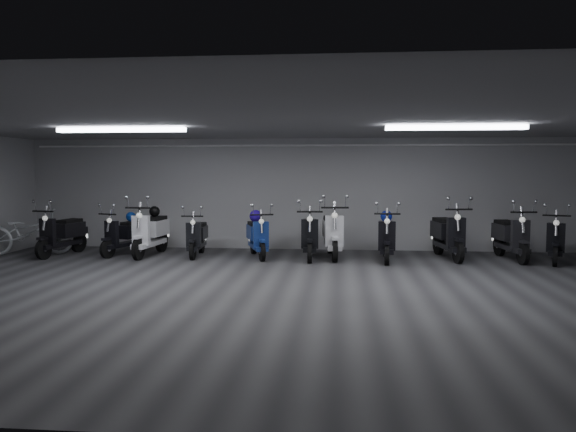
# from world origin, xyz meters

# --- Properties ---
(floor) EXTENTS (14.00, 10.00, 0.01)m
(floor) POSITION_xyz_m (0.00, 0.00, -0.01)
(floor) COLOR #373739
(floor) RESTS_ON ground
(ceiling) EXTENTS (14.00, 10.00, 0.01)m
(ceiling) POSITION_xyz_m (0.00, 0.00, 2.80)
(ceiling) COLOR gray
(ceiling) RESTS_ON ground
(back_wall) EXTENTS (14.00, 0.01, 2.80)m
(back_wall) POSITION_xyz_m (0.00, 5.00, 1.40)
(back_wall) COLOR #9B9C9E
(back_wall) RESTS_ON ground
(front_wall) EXTENTS (14.00, 0.01, 2.80)m
(front_wall) POSITION_xyz_m (0.00, -5.00, 1.40)
(front_wall) COLOR #9B9C9E
(front_wall) RESTS_ON ground
(fluor_strip_left) EXTENTS (2.40, 0.18, 0.08)m
(fluor_strip_left) POSITION_xyz_m (-3.00, 1.00, 2.74)
(fluor_strip_left) COLOR white
(fluor_strip_left) RESTS_ON ceiling
(fluor_strip_right) EXTENTS (2.40, 0.18, 0.08)m
(fluor_strip_right) POSITION_xyz_m (3.00, 1.00, 2.74)
(fluor_strip_right) COLOR white
(fluor_strip_right) RESTS_ON ceiling
(conduit) EXTENTS (13.60, 0.05, 0.05)m
(conduit) POSITION_xyz_m (0.00, 4.92, 2.62)
(conduit) COLOR white
(conduit) RESTS_ON back_wall
(scooter_0) EXTENTS (0.95, 1.89, 1.35)m
(scooter_0) POSITION_xyz_m (-5.48, 3.40, 0.67)
(scooter_0) COLOR black
(scooter_0) RESTS_ON floor
(scooter_1) EXTENTS (1.11, 1.77, 1.25)m
(scooter_1) POSITION_xyz_m (-4.04, 3.62, 0.63)
(scooter_1) COLOR black
(scooter_1) RESTS_ON floor
(scooter_2) EXTENTS (0.81, 2.00, 1.45)m
(scooter_2) POSITION_xyz_m (-3.40, 3.56, 0.73)
(scooter_2) COLOR white
(scooter_2) RESTS_ON floor
(scooter_3) EXTENTS (0.66, 1.67, 1.22)m
(scooter_3) POSITION_xyz_m (-2.29, 3.60, 0.61)
(scooter_3) COLOR black
(scooter_3) RESTS_ON floor
(scooter_4) EXTENTS (1.09, 1.81, 1.28)m
(scooter_4) POSITION_xyz_m (-0.86, 3.56, 0.64)
(scooter_4) COLOR navy
(scooter_4) RESTS_ON floor
(scooter_5) EXTENTS (0.71, 1.88, 1.38)m
(scooter_5) POSITION_xyz_m (0.34, 3.51, 0.69)
(scooter_5) COLOR black
(scooter_5) RESTS_ON floor
(scooter_6) EXTENTS (0.85, 2.04, 1.48)m
(scooter_6) POSITION_xyz_m (0.85, 3.70, 0.74)
(scooter_6) COLOR white
(scooter_6) RESTS_ON floor
(scooter_7) EXTENTS (0.71, 1.84, 1.35)m
(scooter_7) POSITION_xyz_m (2.04, 3.39, 0.67)
(scooter_7) COLOR black
(scooter_7) RESTS_ON floor
(scooter_8) EXTENTS (0.94, 2.02, 1.45)m
(scooter_8) POSITION_xyz_m (3.45, 3.75, 0.72)
(scooter_8) COLOR black
(scooter_8) RESTS_ON floor
(scooter_9) EXTENTS (0.82, 1.92, 1.39)m
(scooter_9) POSITION_xyz_m (4.81, 3.70, 0.69)
(scooter_9) COLOR black
(scooter_9) RESTS_ON floor
(bicycle) EXTENTS (2.15, 1.32, 1.31)m
(bicycle) POSITION_xyz_m (-6.36, 3.48, 0.66)
(bicycle) COLOR white
(bicycle) RESTS_ON floor
(scooter_10) EXTENTS (1.16, 1.87, 1.32)m
(scooter_10) POSITION_xyz_m (5.66, 3.46, 0.66)
(scooter_10) COLOR black
(scooter_10) RESTS_ON floor
(helmet_0) EXTENTS (0.23, 0.23, 0.23)m
(helmet_0) POSITION_xyz_m (-3.96, 3.84, 0.89)
(helmet_0) COLOR navy
(helmet_0) RESTS_ON scooter_1
(helmet_1) EXTENTS (0.29, 0.29, 0.29)m
(helmet_1) POSITION_xyz_m (-0.94, 3.79, 0.94)
(helmet_1) COLOR #240D94
(helmet_1) RESTS_ON scooter_4
(helmet_2) EXTENTS (0.26, 0.26, 0.26)m
(helmet_2) POSITION_xyz_m (2.06, 3.64, 0.97)
(helmet_2) COLOR navy
(helmet_2) RESTS_ON scooter_7
(helmet_3) EXTENTS (0.25, 0.25, 0.25)m
(helmet_3) POSITION_xyz_m (-3.38, 3.83, 1.03)
(helmet_3) COLOR black
(helmet_3) RESTS_ON scooter_2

